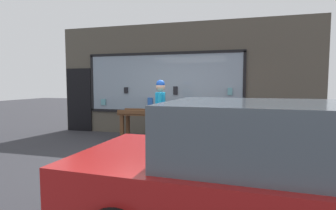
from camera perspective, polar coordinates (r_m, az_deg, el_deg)
name	(u,v)px	position (r m, az deg, el deg)	size (l,w,h in m)	color
ground_plane	(158,155)	(5.92, -2.23, -10.91)	(40.00, 40.00, 0.00)	#2D2D33
shopfront_facade	(178,80)	(8.04, 2.29, 5.38)	(7.95, 0.29, 3.42)	#4C473D
display_table_main	(171,117)	(6.91, 0.73, -2.58)	(2.82, 0.69, 0.89)	brown
person_browsing	(161,109)	(6.32, -1.63, -0.84)	(0.32, 0.65, 1.68)	#4C382D
small_dog	(179,141)	(6.18, 2.50, -7.76)	(0.29, 0.60, 0.39)	#99724C
parked_car	(297,174)	(2.79, 26.31, -13.38)	(4.42, 1.99, 1.41)	#A51919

